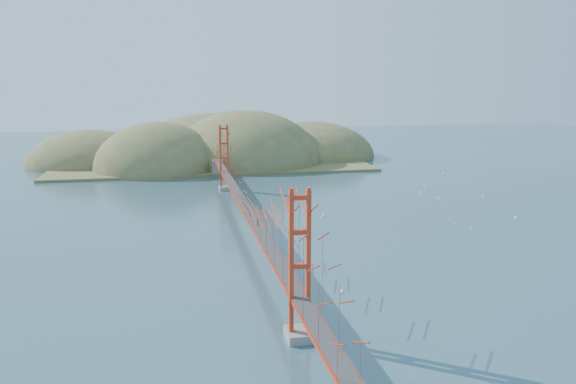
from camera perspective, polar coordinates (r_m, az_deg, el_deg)
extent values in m
plane|color=#325664|center=(71.91, -4.18, -4.32)|extent=(320.00, 320.00, 0.00)
cube|color=gray|center=(44.01, 1.16, -14.26)|extent=(2.00, 2.40, 0.70)
cube|color=gray|center=(100.89, -6.43, 0.39)|extent=(2.00, 2.40, 0.70)
cube|color=#A92912|center=(71.10, -4.21, -1.76)|extent=(1.40, 92.00, 0.16)
cube|color=#A92912|center=(71.14, -4.21, -1.92)|extent=(1.33, 92.00, 0.24)
cube|color=#38383A|center=(71.07, -4.21, -1.68)|extent=(1.19, 92.00, 0.03)
cube|color=gray|center=(116.39, -7.19, 2.48)|extent=(2.20, 2.60, 3.30)
cube|color=olive|center=(134.35, -7.80, 3.04)|extent=(70.00, 40.00, 0.60)
ellipsoid|color=olive|center=(126.22, -12.98, 2.20)|extent=(28.00, 28.00, 21.00)
ellipsoid|color=olive|center=(133.19, -4.29, 2.93)|extent=(36.00, 36.00, 25.00)
ellipsoid|color=olive|center=(144.31, 2.41, 3.60)|extent=(32.00, 32.00, 18.00)
ellipsoid|color=olive|center=(139.37, -19.48, 2.68)|extent=(28.00, 28.00, 16.00)
ellipsoid|color=olive|center=(148.36, -7.40, 3.72)|extent=(44.00, 44.00, 22.00)
cube|color=white|center=(86.52, 22.12, -2.41)|extent=(0.30, 0.61, 0.11)
cylinder|color=white|center=(86.45, 22.13, -2.21)|extent=(0.02, 0.02, 0.63)
cube|color=white|center=(99.71, 13.33, -0.15)|extent=(0.63, 0.33, 0.11)
cylinder|color=white|center=(99.65, 13.34, 0.04)|extent=(0.02, 0.02, 0.65)
cube|color=white|center=(105.63, 13.82, 0.46)|extent=(0.60, 0.46, 0.11)
cylinder|color=white|center=(105.57, 13.83, 0.63)|extent=(0.02, 0.02, 0.63)
cube|color=white|center=(96.31, 15.07, -0.63)|extent=(0.27, 0.56, 0.10)
cylinder|color=white|center=(96.26, 15.07, -0.46)|extent=(0.02, 0.02, 0.58)
cube|color=white|center=(96.29, 0.32, -0.24)|extent=(0.63, 0.49, 0.11)
cylinder|color=white|center=(96.23, 0.32, -0.04)|extent=(0.02, 0.02, 0.67)
cube|color=white|center=(100.40, 19.19, -0.40)|extent=(0.41, 0.62, 0.11)
cylinder|color=white|center=(100.34, 19.20, -0.22)|extent=(0.02, 0.02, 0.64)
cube|color=white|center=(94.32, 2.13, -0.50)|extent=(0.51, 0.18, 0.09)
cylinder|color=white|center=(94.27, 2.14, -0.33)|extent=(0.01, 0.01, 0.55)
cube|color=white|center=(80.83, 3.58, -2.51)|extent=(0.63, 0.51, 0.11)
cylinder|color=white|center=(80.75, 3.58, -2.28)|extent=(0.02, 0.02, 0.68)
cube|color=white|center=(79.94, 16.69, -3.14)|extent=(0.47, 0.43, 0.09)
cylinder|color=white|center=(79.87, 16.70, -2.96)|extent=(0.01, 0.01, 0.52)
cube|color=white|center=(121.06, 15.48, 1.73)|extent=(0.59, 0.25, 0.10)
cylinder|color=white|center=(121.01, 15.48, 1.88)|extent=(0.02, 0.02, 0.63)
cube|color=white|center=(77.54, 18.15, -3.67)|extent=(0.41, 0.53, 0.09)
cylinder|color=white|center=(77.47, 18.16, -3.47)|extent=(0.02, 0.02, 0.56)
cube|color=white|center=(108.02, 9.79, 0.86)|extent=(0.35, 0.49, 0.09)
cylinder|color=white|center=(107.98, 9.79, 0.99)|extent=(0.01, 0.01, 0.52)
cube|color=white|center=(53.17, 5.48, -10.01)|extent=(0.32, 0.59, 0.10)
cylinder|color=white|center=(53.05, 5.49, -9.70)|extent=(0.02, 0.02, 0.62)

